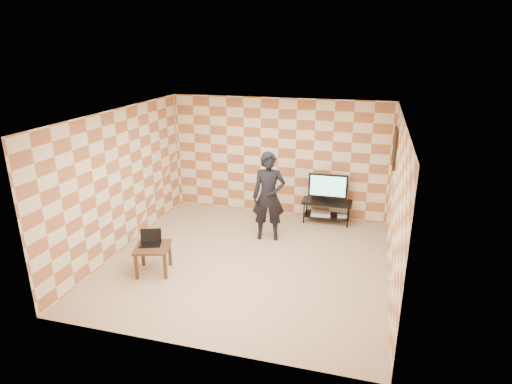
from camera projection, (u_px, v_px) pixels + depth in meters
The scene contains 14 objects.
floor at pixel (248, 261), 7.95m from camera, with size 5.00×5.00×0.00m, color tan.
wall_back at pixel (278, 157), 9.78m from camera, with size 5.00×0.02×2.70m, color beige.
wall_front at pixel (189, 257), 5.23m from camera, with size 5.00×0.02×2.70m, color beige.
wall_left at pixel (121, 181), 8.13m from camera, with size 0.02×5.00×2.70m, color beige.
wall_right at pixel (396, 206), 6.88m from camera, with size 0.02×5.00×2.70m, color beige.
ceiling at pixel (246, 115), 7.06m from camera, with size 5.00×5.00×0.02m, color white.
wall_art at pixel (395, 148), 8.10m from camera, with size 0.04×0.72×0.72m.
tv_stand at pixel (327, 207), 9.55m from camera, with size 1.09×0.49×0.50m.
tv at pixel (328, 187), 9.39m from camera, with size 0.86×0.17×0.62m.
dvd_player at pixel (321, 213), 9.60m from camera, with size 0.43×0.31×0.07m, color silver.
game_console at pixel (342, 216), 9.49m from camera, with size 0.21×0.15×0.05m, color silver.
side_table at pixel (153, 251), 7.43m from camera, with size 0.72×0.72×0.50m.
laptop at pixel (151, 241), 7.48m from camera, with size 0.44×0.39×0.24m.
person at pixel (269, 197), 8.58m from camera, with size 0.66×0.44×1.82m, color black.
Camera 1 is at (2.02, -6.79, 3.82)m, focal length 30.00 mm.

